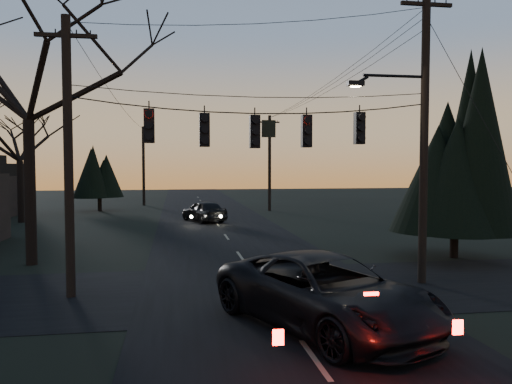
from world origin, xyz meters
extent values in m
cube|color=black|center=(0.00, 20.00, 0.01)|extent=(8.00, 120.00, 0.02)
cube|color=black|center=(0.00, 10.00, 0.01)|extent=(60.00, 7.00, 0.02)
cylinder|color=black|center=(-0.25, 10.00, 6.10)|extent=(11.50, 0.04, 0.04)
cylinder|color=black|center=(-8.61, 15.49, 2.92)|extent=(0.44, 0.44, 5.85)
cylinder|color=black|center=(9.21, 14.21, 0.80)|extent=(0.36, 0.36, 1.60)
cone|color=black|center=(9.21, 14.21, 4.62)|extent=(4.53, 4.53, 6.85)
cylinder|color=black|center=(-13.66, 31.69, 2.18)|extent=(0.44, 0.44, 4.37)
cylinder|color=black|center=(-9.51, 40.25, 0.80)|extent=(0.36, 0.36, 1.60)
cone|color=black|center=(-9.51, 40.25, 3.33)|extent=(3.32, 3.32, 4.26)
imported|color=black|center=(0.81, 5.92, 0.89)|extent=(5.35, 7.09, 1.79)
imported|color=black|center=(-0.80, 30.07, 0.77)|extent=(3.41, 4.85, 1.53)
camera|label=1|loc=(-2.81, -5.78, 4.01)|focal=35.00mm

